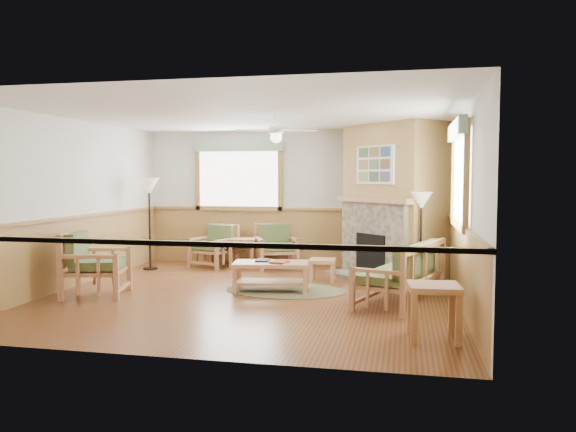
% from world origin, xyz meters
% --- Properties ---
extents(floor, '(6.00, 6.00, 0.01)m').
position_xyz_m(floor, '(0.00, 0.00, -0.01)').
color(floor, brown).
rests_on(floor, ground).
extents(ceiling, '(6.00, 6.00, 0.01)m').
position_xyz_m(ceiling, '(0.00, 0.00, 2.70)').
color(ceiling, white).
rests_on(ceiling, floor).
extents(wall_back, '(6.00, 0.02, 2.70)m').
position_xyz_m(wall_back, '(0.00, 3.00, 1.35)').
color(wall_back, silver).
rests_on(wall_back, floor).
extents(wall_front, '(6.00, 0.02, 2.70)m').
position_xyz_m(wall_front, '(0.00, -3.00, 1.35)').
color(wall_front, silver).
rests_on(wall_front, floor).
extents(wall_left, '(0.02, 6.00, 2.70)m').
position_xyz_m(wall_left, '(-3.00, 0.00, 1.35)').
color(wall_left, silver).
rests_on(wall_left, floor).
extents(wall_right, '(0.02, 6.00, 2.70)m').
position_xyz_m(wall_right, '(3.00, 0.00, 1.35)').
color(wall_right, silver).
rests_on(wall_right, floor).
extents(wainscot, '(6.00, 6.00, 1.10)m').
position_xyz_m(wainscot, '(0.00, 0.00, 0.55)').
color(wainscot, '#A17B42').
rests_on(wainscot, floor).
extents(fireplace, '(3.11, 3.11, 2.70)m').
position_xyz_m(fireplace, '(2.05, 2.05, 1.35)').
color(fireplace, '#A17B42').
rests_on(fireplace, floor).
extents(window_back, '(1.90, 0.16, 1.50)m').
position_xyz_m(window_back, '(-1.10, 2.96, 2.53)').
color(window_back, white).
rests_on(window_back, wall_back).
extents(window_right, '(0.16, 1.90, 1.50)m').
position_xyz_m(window_right, '(2.96, -0.20, 2.53)').
color(window_right, white).
rests_on(window_right, wall_right).
extents(ceiling_fan, '(1.59, 1.59, 0.36)m').
position_xyz_m(ceiling_fan, '(0.30, 0.30, 2.66)').
color(ceiling_fan, white).
rests_on(ceiling_fan, ceiling).
extents(sofa, '(1.99, 1.33, 0.85)m').
position_xyz_m(sofa, '(2.19, -0.03, 0.43)').
color(sofa, '#B37E53').
rests_on(sofa, floor).
extents(armchair_back_left, '(0.94, 0.94, 0.82)m').
position_xyz_m(armchair_back_left, '(-1.46, 2.43, 0.41)').
color(armchair_back_left, '#B37E53').
rests_on(armchair_back_left, floor).
extents(armchair_back_right, '(1.00, 1.00, 0.85)m').
position_xyz_m(armchair_back_right, '(-0.22, 2.55, 0.42)').
color(armchair_back_right, '#B37E53').
rests_on(armchair_back_right, floor).
extents(armchair_left, '(1.04, 1.04, 0.96)m').
position_xyz_m(armchair_left, '(-2.27, -0.52, 0.48)').
color(armchair_left, '#B37E53').
rests_on(armchair_left, floor).
extents(coffee_table, '(1.22, 0.74, 0.46)m').
position_xyz_m(coffee_table, '(0.21, 0.31, 0.23)').
color(coffee_table, '#B37E53').
rests_on(coffee_table, floor).
extents(end_table_chairs, '(0.54, 0.52, 0.56)m').
position_xyz_m(end_table_chairs, '(-0.88, 2.55, 0.28)').
color(end_table_chairs, '#B37E53').
rests_on(end_table_chairs, floor).
extents(end_table_sofa, '(0.59, 0.57, 0.61)m').
position_xyz_m(end_table_sofa, '(2.55, -1.84, 0.31)').
color(end_table_sofa, '#B37E53').
rests_on(end_table_sofa, floor).
extents(footstool, '(0.45, 0.45, 0.38)m').
position_xyz_m(footstool, '(0.87, 1.34, 0.19)').
color(footstool, '#B37E53').
rests_on(footstool, floor).
extents(braided_rug, '(2.44, 2.44, 0.01)m').
position_xyz_m(braided_rug, '(0.42, 0.41, 0.01)').
color(braided_rug, brown).
rests_on(braided_rug, floor).
extents(floor_lamp_left, '(0.54, 0.54, 1.77)m').
position_xyz_m(floor_lamp_left, '(-2.55, 1.87, 0.89)').
color(floor_lamp_left, black).
rests_on(floor_lamp_left, floor).
extents(floor_lamp_right, '(0.42, 0.42, 1.54)m').
position_xyz_m(floor_lamp_right, '(2.49, 1.12, 0.77)').
color(floor_lamp_right, black).
rests_on(floor_lamp_right, floor).
extents(book_red, '(0.28, 0.34, 0.03)m').
position_xyz_m(book_red, '(0.36, 0.26, 0.49)').
color(book_red, maroon).
rests_on(book_red, coffee_table).
extents(book_dark, '(0.22, 0.28, 0.03)m').
position_xyz_m(book_dark, '(0.06, 0.38, 0.48)').
color(book_dark, black).
rests_on(book_dark, coffee_table).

